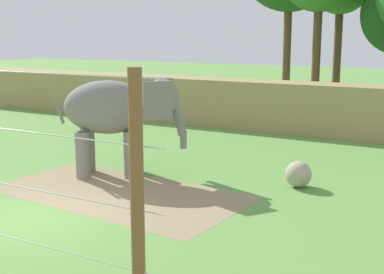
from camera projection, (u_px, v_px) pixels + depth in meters
ground_plane at (35, 218)px, 12.41m from camera, size 120.00×120.00×0.00m
dirt_patch at (119, 193)px, 14.36m from camera, size 7.22×4.18×0.01m
embankment_wall at (258, 105)px, 23.97m from camera, size 36.00×1.80×2.18m
elephant at (118, 112)px, 15.85m from camera, size 3.64×2.82×2.97m
enrichment_ball at (298, 174)px, 14.84m from camera, size 0.75×0.75×0.75m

